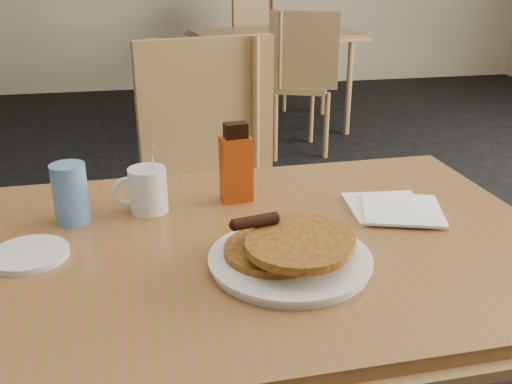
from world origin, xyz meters
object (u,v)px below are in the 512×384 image
chair_neighbor_far (258,39)px  syrup_bottle (236,165)px  chair_neighbor_near (299,71)px  pancake_plate (291,253)px  chair_main_far (213,171)px  neighbor_table (274,37)px  coffee_mug (147,189)px  blue_tumbler (70,193)px  main_table (250,258)px

chair_neighbor_far → syrup_bottle: bearing=-117.9°
chair_neighbor_near → pancake_plate: chair_neighbor_near is taller
pancake_plate → chair_main_far: bearing=92.3°
neighbor_table → coffee_mug: 3.35m
neighbor_table → blue_tumbler: size_ratio=10.35×
blue_tumbler → chair_neighbor_near: bearing=64.6°
chair_neighbor_far → neighbor_table: bearing=-107.6°
neighbor_table → blue_tumbler: bearing=-110.2°
neighbor_table → chair_neighbor_near: (-0.00, -0.73, -0.13)m
chair_main_far → chair_neighbor_near: bearing=55.4°
chair_main_far → pancake_plate: chair_main_far is taller
main_table → neighbor_table: same height
main_table → blue_tumbler: 0.40m
chair_neighbor_far → chair_neighbor_near: bearing=-106.7°
pancake_plate → blue_tumbler: (-0.40, 0.27, 0.04)m
chair_neighbor_far → blue_tumbler: chair_neighbor_far is taller
chair_neighbor_near → coffee_mug: size_ratio=6.23×
chair_neighbor_near → syrup_bottle: size_ratio=5.29×
chair_main_far → syrup_bottle: bearing=-102.4°
chair_neighbor_near → coffee_mug: (-1.02, -2.46, 0.22)m
coffee_mug → blue_tumbler: 0.16m
chair_neighbor_near → syrup_bottle: (-0.82, -2.44, 0.26)m
chair_neighbor_far → syrup_bottle: (-0.85, -3.93, 0.24)m
pancake_plate → chair_neighbor_near: bearing=74.2°
pancake_plate → syrup_bottle: 0.32m
coffee_mug → syrup_bottle: (0.20, 0.02, 0.03)m
chair_neighbor_near → syrup_bottle: bearing=-87.6°
chair_main_far → chair_neighbor_near: chair_main_far is taller
chair_neighbor_near → pancake_plate: size_ratio=3.26×
neighbor_table → chair_neighbor_far: (0.03, 0.76, -0.11)m
pancake_plate → blue_tumbler: blue_tumbler is taller
neighbor_table → coffee_mug: (-1.02, -3.19, 0.09)m
neighbor_table → blue_tumbler: (-1.18, -3.22, 0.11)m
pancake_plate → neighbor_table: bearing=77.4°
chair_main_far → chair_neighbor_far: chair_main_far is taller
pancake_plate → coffee_mug: (-0.25, 0.29, 0.03)m
pancake_plate → coffee_mug: 0.38m
chair_main_far → coffee_mug: (-0.21, -0.58, 0.18)m
blue_tumbler → main_table: bearing=-24.5°
pancake_plate → blue_tumbler: 0.49m
coffee_mug → neighbor_table: bearing=90.1°
chair_neighbor_near → pancake_plate: 2.87m
chair_neighbor_far → chair_neighbor_near: (-0.03, -1.50, -0.02)m
main_table → chair_main_far: (0.02, 0.76, -0.09)m
chair_main_far → pancake_plate: bearing=-99.0°
main_table → pancake_plate: size_ratio=4.27×
main_table → chair_neighbor_near: (0.83, 2.64, -0.13)m
chair_neighbor_far → syrup_bottle: chair_neighbor_far is taller
chair_neighbor_far → pancake_plate: 4.33m
chair_main_far → coffee_mug: chair_main_far is taller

